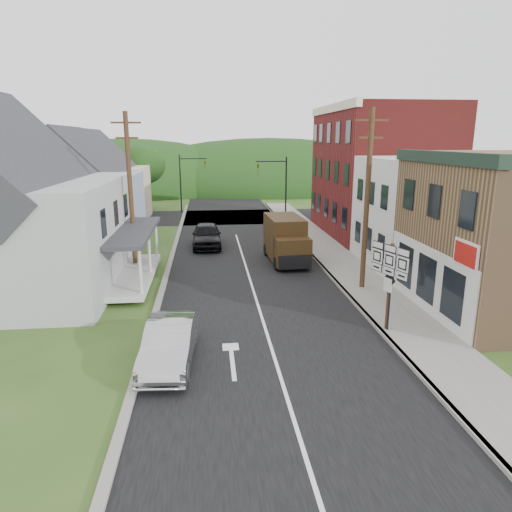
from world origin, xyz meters
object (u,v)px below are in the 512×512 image
object	(u,v)px
silver_sedan	(170,343)
dark_sedan	(207,235)
warning_sign	(390,293)
delivery_van	(286,240)
route_sign_cluster	(389,274)

from	to	relation	value
silver_sedan	dark_sedan	world-z (taller)	dark_sedan
silver_sedan	warning_sign	distance (m)	8.62
delivery_van	route_sign_cluster	size ratio (longest dim) A/B	1.47
delivery_van	dark_sedan	bearing A→B (deg)	133.52
dark_sedan	delivery_van	bearing A→B (deg)	-44.18
dark_sedan	warning_sign	world-z (taller)	warning_sign
dark_sedan	delivery_van	xyz separation A→B (m)	(4.94, -4.75, 0.58)
dark_sedan	route_sign_cluster	world-z (taller)	route_sign_cluster
delivery_van	route_sign_cluster	world-z (taller)	route_sign_cluster
dark_sedan	warning_sign	bearing A→B (deg)	-66.32
dark_sedan	warning_sign	distance (m)	17.54
route_sign_cluster	delivery_van	bearing A→B (deg)	80.90
delivery_van	route_sign_cluster	bearing A→B (deg)	-81.66
silver_sedan	warning_sign	xyz separation A→B (m)	(8.40, 1.65, 0.96)
dark_sedan	silver_sedan	bearing A→B (deg)	-94.46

